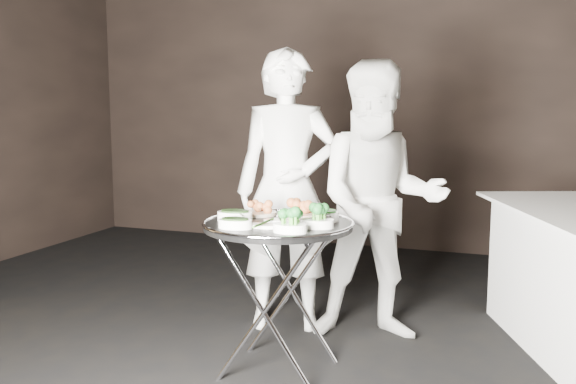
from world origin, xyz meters
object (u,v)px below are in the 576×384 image
(serving_tray, at_px, (278,224))
(waiter_left, at_px, (287,190))
(waiter_right, at_px, (379,202))
(tray_stand, at_px, (278,291))

(serving_tray, bearing_deg, waiter_left, 106.15)
(waiter_left, height_order, waiter_right, waiter_left)
(waiter_left, relative_size, waiter_right, 1.05)
(waiter_right, bearing_deg, serving_tray, -136.39)
(tray_stand, height_order, serving_tray, serving_tray)
(serving_tray, relative_size, waiter_left, 0.45)
(serving_tray, height_order, waiter_left, waiter_left)
(serving_tray, bearing_deg, waiter_right, 60.12)
(tray_stand, height_order, waiter_right, waiter_right)
(waiter_right, bearing_deg, waiter_left, 162.32)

